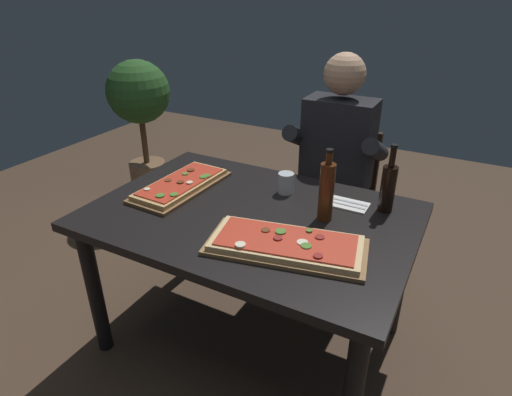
% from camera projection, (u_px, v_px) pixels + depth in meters
% --- Properties ---
extents(ground_plane, '(6.40, 6.40, 0.00)m').
position_uv_depth(ground_plane, '(251.00, 337.00, 2.21)').
color(ground_plane, '#4C3828').
extents(dining_table, '(1.40, 0.96, 0.74)m').
position_uv_depth(dining_table, '(251.00, 231.00, 1.92)').
color(dining_table, black).
rests_on(dining_table, ground_plane).
extents(pizza_rectangular_front, '(0.65, 0.39, 0.05)m').
position_uv_depth(pizza_rectangular_front, '(286.00, 244.00, 1.61)').
color(pizza_rectangular_front, olive).
rests_on(pizza_rectangular_front, dining_table).
extents(pizza_rectangular_left, '(0.27, 0.54, 0.05)m').
position_uv_depth(pizza_rectangular_left, '(181.00, 185.00, 2.09)').
color(pizza_rectangular_left, brown).
rests_on(pizza_rectangular_left, dining_table).
extents(wine_bottle_dark, '(0.06, 0.06, 0.31)m').
position_uv_depth(wine_bottle_dark, '(388.00, 187.00, 1.84)').
color(wine_bottle_dark, black).
rests_on(wine_bottle_dark, dining_table).
extents(oil_bottle_amber, '(0.06, 0.06, 0.32)m').
position_uv_depth(oil_bottle_amber, '(326.00, 191.00, 1.77)').
color(oil_bottle_amber, '#47230F').
rests_on(oil_bottle_amber, dining_table).
extents(tumbler_near_camera, '(0.08, 0.08, 0.10)m').
position_uv_depth(tumbler_near_camera, '(286.00, 184.00, 2.04)').
color(tumbler_near_camera, silver).
rests_on(tumbler_near_camera, dining_table).
extents(napkin_cutlery_set, '(0.18, 0.11, 0.01)m').
position_uv_depth(napkin_cutlery_set, '(348.00, 204.00, 1.94)').
color(napkin_cutlery_set, white).
rests_on(napkin_cutlery_set, dining_table).
extents(diner_chair, '(0.44, 0.44, 0.87)m').
position_uv_depth(diner_chair, '(337.00, 194.00, 2.61)').
color(diner_chair, black).
rests_on(diner_chair, ground_plane).
extents(seated_diner, '(0.53, 0.41, 1.33)m').
position_uv_depth(seated_diner, '(334.00, 162.00, 2.40)').
color(seated_diner, '#23232D').
rests_on(seated_diner, ground_plane).
extents(potted_plant_corner, '(0.46, 0.46, 1.16)m').
position_uv_depth(potted_plant_corner, '(141.00, 115.00, 3.20)').
color(potted_plant_corner, '#846042').
rests_on(potted_plant_corner, ground_plane).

